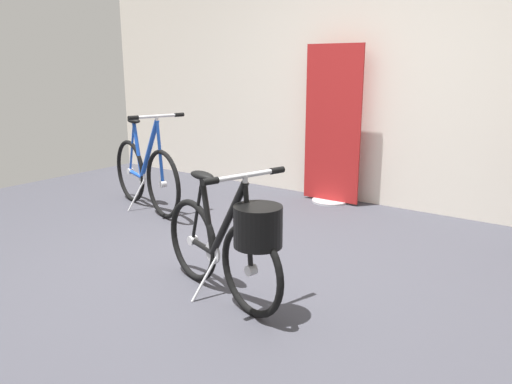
{
  "coord_description": "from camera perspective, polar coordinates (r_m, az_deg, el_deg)",
  "views": [
    {
      "loc": [
        1.9,
        -2.33,
        1.35
      ],
      "look_at": [
        0.03,
        0.24,
        0.55
      ],
      "focal_mm": 35.37,
      "sensor_mm": 36.0,
      "label": 1
    }
  ],
  "objects": [
    {
      "name": "ground_plane",
      "position": [
        3.3,
        -2.96,
        -10.08
      ],
      "size": [
        7.37,
        7.37,
        0.0
      ],
      "primitive_type": "plane",
      "color": "#38383F"
    },
    {
      "name": "floor_banner_stand",
      "position": [
        5.05,
        8.61,
        6.47
      ],
      "size": [
        0.6,
        0.36,
        1.55
      ],
      "color": "#B7B7BC",
      "rests_on": "ground_plane"
    },
    {
      "name": "back_wall",
      "position": [
        5.07,
        14.46,
        16.13
      ],
      "size": [
        7.37,
        0.1,
        3.13
      ],
      "primitive_type": "cube",
      "color": "silver",
      "rests_on": "ground_plane"
    },
    {
      "name": "folding_bike_foreground",
      "position": [
        2.87,
        -2.76,
        -5.47
      ],
      "size": [
        1.11,
        0.52,
        0.81
      ],
      "color": "black",
      "rests_on": "ground_plane"
    },
    {
      "name": "display_bike_left",
      "position": [
        4.91,
        -12.41,
        2.12
      ],
      "size": [
        1.3,
        0.57,
        0.94
      ],
      "color": "black",
      "rests_on": "ground_plane"
    }
  ]
}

